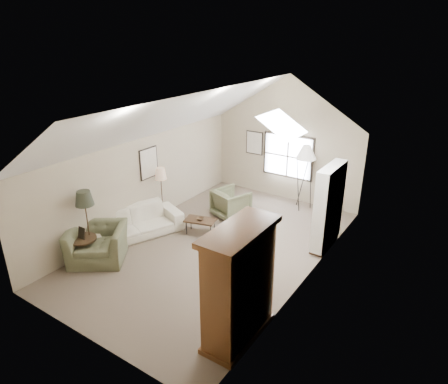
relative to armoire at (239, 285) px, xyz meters
The scene contains 18 objects.
room_shell 3.87m from the armoire, 132.25° to the left, with size 5.01×8.01×4.00m.
window 6.70m from the armoire, 108.11° to the left, with size 1.72×0.08×1.42m, color black.
skylight 4.02m from the armoire, 104.93° to the left, with size 0.80×1.20×0.52m, color white, non-canonical shape.
wall_art 5.98m from the armoire, 133.09° to the left, with size 1.97×3.71×0.88m.
armoire is the anchor object (origin of this frame).
tv_alcove 4.00m from the armoire, 87.71° to the left, with size 0.32×1.30×2.10m, color white.
media_console 4.08m from the armoire, 88.00° to the left, with size 0.34×1.18×0.60m, color #382316.
tv_panel 4.01m from the armoire, 88.00° to the left, with size 0.05×0.90×0.55m, color black.
sofa 4.74m from the armoire, 159.22° to the left, with size 2.61×1.02×0.76m, color silver.
armchair_near 4.29m from the armoire, behind, with size 1.33×1.16×0.86m, color #636547.
armchair_far 5.07m from the armoire, 124.29° to the left, with size 0.91×0.94×0.85m, color #656647.
coffee_table 4.14m from the armoire, 136.63° to the left, with size 0.83×0.46×0.43m, color #372316.
bowl 4.09m from the armoire, 136.63° to the left, with size 0.20×0.20×0.05m, color #382617.
side_table 4.45m from the armoire, behind, with size 0.66×0.66×0.66m, color #362816.
side_chair 6.15m from the armoire, 95.24° to the left, with size 0.47×0.47×1.21m, color maroon.
tripod_lamp 6.02m from the armoire, 102.32° to the left, with size 0.60×0.60×2.08m, color silver, non-canonical shape.
dark_lamp 4.39m from the armoire, behind, with size 0.44×0.44×1.82m, color black, non-canonical shape.
tan_lamp 5.24m from the armoire, 146.84° to the left, with size 0.33×0.33×1.64m, color tan, non-canonical shape.
Camera 1 is at (5.18, -7.39, 5.24)m, focal length 32.00 mm.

